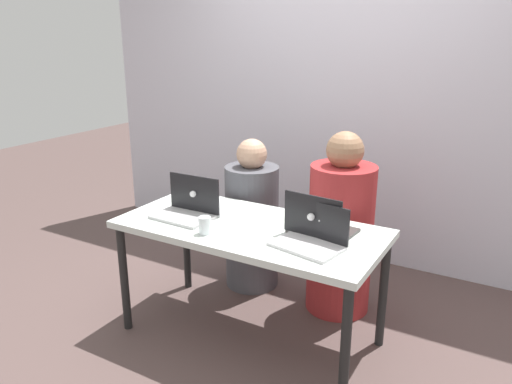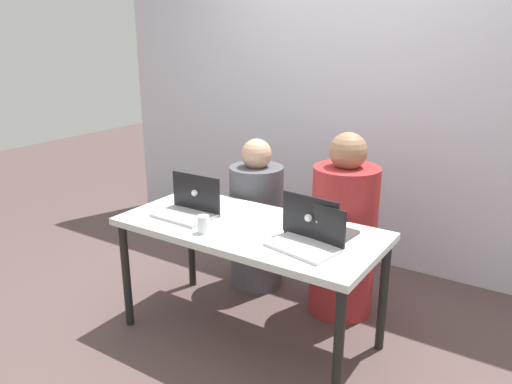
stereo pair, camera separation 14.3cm
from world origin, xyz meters
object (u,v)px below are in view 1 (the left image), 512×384
Objects in this scene: laptop_back_left at (202,202)px; laptop_front_right at (311,237)px; person_on_right at (340,233)px; person_on_left at (252,222)px; laptop_back_right at (319,225)px; water_glass_left at (205,226)px; laptop_front_left at (187,208)px.

laptop_front_right is at bearing 167.08° from laptop_back_left.
laptop_back_left reaches higher than laptop_front_right.
person_on_left is at bearing -10.10° from person_on_right.
water_glass_left is at bearing 34.43° from laptop_back_right.
laptop_front_left is 0.91× the size of laptop_front_right.
laptop_back_left is at bearing 127.69° from water_glass_left.
person_on_left is 2.78× the size of laptop_front_right.
person_on_right is 1.00m from laptop_front_left.
laptop_back_right is at bearing 86.62° from person_on_right.
laptop_back_left is at bearing 24.76° from person_on_right.
laptop_front_right is 3.99× the size of water_glass_left.
person_on_left is at bearing 86.22° from laptop_front_left.
laptop_back_left is 0.98× the size of laptop_back_right.
laptop_front_right is (0.08, -0.67, 0.24)m from person_on_right.
laptop_front_right is 0.58m from water_glass_left.
person_on_right is 0.57m from laptop_back_right.
laptop_back_left is 0.39m from water_glass_left.
person_on_right is at bearing 179.63° from person_on_left.
person_on_right is 3.08× the size of laptop_front_right.
laptop_back_left is 0.78m from laptop_back_right.
person_on_left is 11.09× the size of water_glass_left.
laptop_front_left is at bearing 85.03° from laptop_back_left.
laptop_back_right is (0.79, 0.13, 0.00)m from laptop_front_left.
laptop_back_right is at bearing 144.36° from person_on_left.
water_glass_left is at bearing 49.23° from person_on_right.
person_on_right reaches higher than laptop_back_left.
laptop_front_left is 1.00× the size of laptop_back_left.
water_glass_left is (-0.56, -0.14, -0.01)m from laptop_front_right.
laptop_back_left is (-0.06, -0.50, 0.29)m from person_on_left.
laptop_front_left is at bearing 14.91° from laptop_back_right.
person_on_left is 0.93m from laptop_back_right.
laptop_front_right is at bearing 137.66° from person_on_left.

